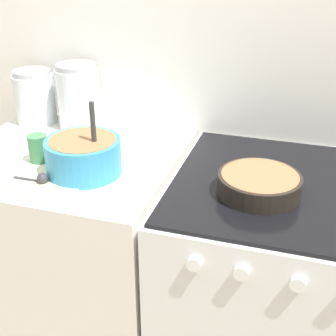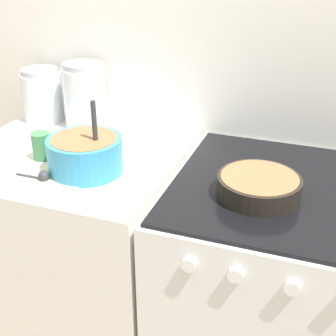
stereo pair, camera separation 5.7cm
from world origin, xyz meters
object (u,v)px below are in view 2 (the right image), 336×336
(stove, at_px, (271,301))
(baking_pan, at_px, (259,186))
(mixing_bowl, at_px, (85,152))
(tin_can, at_px, (42,146))
(storage_jar_left, at_px, (43,98))
(storage_jar_middle, at_px, (85,100))

(stove, height_order, baking_pan, baking_pan)
(baking_pan, bearing_deg, stove, 49.26)
(mixing_bowl, height_order, tin_can, mixing_bowl)
(mixing_bowl, xyz_separation_m, baking_pan, (0.55, 0.03, -0.03))
(storage_jar_left, relative_size, tin_can, 2.27)
(stove, height_order, tin_can, tin_can)
(stove, distance_m, storage_jar_middle, 1.01)
(baking_pan, height_order, tin_can, tin_can)
(mixing_bowl, bearing_deg, tin_can, 169.70)
(stove, xyz_separation_m, baking_pan, (-0.07, -0.08, 0.48))
(baking_pan, distance_m, storage_jar_left, 0.99)
(mixing_bowl, xyz_separation_m, storage_jar_middle, (-0.19, 0.36, 0.04))
(baking_pan, xyz_separation_m, tin_can, (-0.73, 0.00, 0.01))
(stove, height_order, storage_jar_left, storage_jar_left)
(mixing_bowl, xyz_separation_m, storage_jar_left, (-0.39, 0.36, 0.02))
(storage_jar_left, bearing_deg, storage_jar_middle, 0.00)
(stove, relative_size, storage_jar_middle, 3.60)
(storage_jar_middle, height_order, tin_can, storage_jar_middle)
(stove, bearing_deg, tin_can, -174.56)
(tin_can, bearing_deg, storage_jar_left, 122.02)
(storage_jar_middle, relative_size, tin_can, 2.69)
(storage_jar_middle, bearing_deg, storage_jar_left, 180.00)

